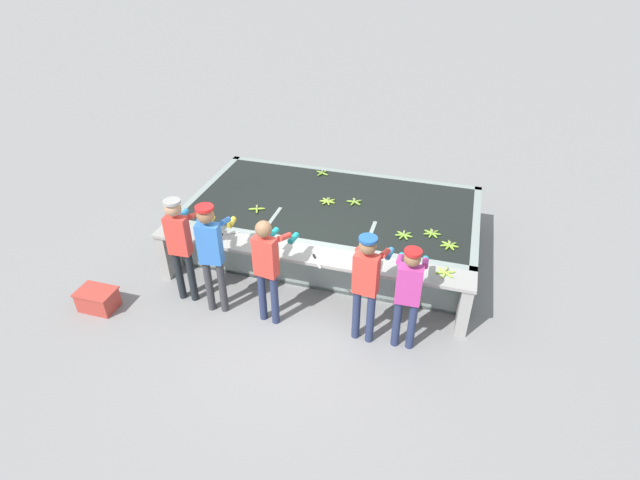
{
  "coord_description": "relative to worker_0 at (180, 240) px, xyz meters",
  "views": [
    {
      "loc": [
        1.86,
        -5.39,
        4.95
      ],
      "look_at": [
        0.0,
        0.97,
        0.58
      ],
      "focal_mm": 28.0,
      "sensor_mm": 36.0,
      "label": 1
    }
  ],
  "objects": [
    {
      "name": "ground_plane",
      "position": [
        1.72,
        0.26,
        -1.04
      ],
      "size": [
        80.0,
        80.0,
        0.0
      ],
      "primitive_type": "plane",
      "color": "gray",
      "rests_on": "ground"
    },
    {
      "name": "wash_tank",
      "position": [
        1.72,
        2.01,
        -0.63
      ],
      "size": [
        4.82,
        2.62,
        0.83
      ],
      "color": "gray",
      "rests_on": "ground"
    },
    {
      "name": "work_ledge",
      "position": [
        1.72,
        0.48,
        -0.43
      ],
      "size": [
        4.82,
        0.45,
        0.83
      ],
      "color": "#9E9E99",
      "rests_on": "ground"
    },
    {
      "name": "worker_0",
      "position": [
        0.0,
        0.0,
        0.0
      ],
      "size": [
        0.42,
        0.73,
        1.7
      ],
      "color": "#1E2328",
      "rests_on": "ground"
    },
    {
      "name": "worker_1",
      "position": [
        0.55,
        -0.11,
        0.04
      ],
      "size": [
        0.46,
        0.74,
        1.75
      ],
      "color": "#38383D",
      "rests_on": "ground"
    },
    {
      "name": "worker_2",
      "position": [
        1.37,
        -0.11,
        -0.04
      ],
      "size": [
        0.47,
        0.74,
        1.67
      ],
      "color": "navy",
      "rests_on": "ground"
    },
    {
      "name": "worker_3",
      "position": [
        2.73,
        -0.1,
        -0.03
      ],
      "size": [
        0.46,
        0.74,
        1.67
      ],
      "color": "navy",
      "rests_on": "ground"
    },
    {
      "name": "worker_4",
      "position": [
        3.28,
        -0.08,
        -0.09
      ],
      "size": [
        0.42,
        0.72,
        1.57
      ],
      "color": "navy",
      "rests_on": "ground"
    },
    {
      "name": "banana_bunch_floating_0",
      "position": [
        3.02,
        1.34,
        -0.19
      ],
      "size": [
        0.28,
        0.28,
        0.08
      ],
      "color": "#75A333",
      "rests_on": "wash_tank"
    },
    {
      "name": "banana_bunch_floating_1",
      "position": [
        0.57,
        1.45,
        -0.19
      ],
      "size": [
        0.27,
        0.27,
        0.08
      ],
      "color": "#8CB738",
      "rests_on": "wash_tank"
    },
    {
      "name": "banana_bunch_floating_2",
      "position": [
        3.43,
        1.5,
        -0.19
      ],
      "size": [
        0.27,
        0.28,
        0.08
      ],
      "color": "#75A333",
      "rests_on": "wash_tank"
    },
    {
      "name": "banana_bunch_floating_3",
      "position": [
        1.62,
        2.03,
        -0.19
      ],
      "size": [
        0.28,
        0.27,
        0.08
      ],
      "color": "#8CB738",
      "rests_on": "wash_tank"
    },
    {
      "name": "banana_bunch_floating_4",
      "position": [
        2.07,
        2.14,
        -0.19
      ],
      "size": [
        0.27,
        0.28,
        0.08
      ],
      "color": "#75A333",
      "rests_on": "wash_tank"
    },
    {
      "name": "banana_bunch_floating_5",
      "position": [
        1.23,
        3.05,
        -0.19
      ],
      "size": [
        0.27,
        0.27,
        0.08
      ],
      "color": "#75A333",
      "rests_on": "wash_tank"
    },
    {
      "name": "banana_bunch_floating_6",
      "position": [
        3.71,
        1.24,
        -0.19
      ],
      "size": [
        0.28,
        0.28,
        0.08
      ],
      "color": "#7FAD33",
      "rests_on": "wash_tank"
    },
    {
      "name": "banana_bunch_ledge_0",
      "position": [
        -0.38,
        0.52,
        -0.19
      ],
      "size": [
        0.27,
        0.28,
        0.08
      ],
      "color": "#9EC642",
      "rests_on": "work_ledge"
    },
    {
      "name": "banana_bunch_ledge_1",
      "position": [
        3.7,
        0.55,
        -0.19
      ],
      "size": [
        0.28,
        0.28,
        0.08
      ],
      "color": "#9EC642",
      "rests_on": "work_ledge"
    },
    {
      "name": "knife_0",
      "position": [
        1.91,
        0.36,
        -0.2
      ],
      "size": [
        0.21,
        0.31,
        0.02
      ],
      "color": "silver",
      "rests_on": "work_ledge"
    },
    {
      "name": "knife_1",
      "position": [
        0.39,
        0.6,
        -0.2
      ],
      "size": [
        0.31,
        0.21,
        0.02
      ],
      "color": "silver",
      "rests_on": "work_ledge"
    },
    {
      "name": "crate",
      "position": [
        -1.16,
        -0.62,
        -0.88
      ],
      "size": [
        0.55,
        0.39,
        0.32
      ],
      "color": "#B73D33",
      "rests_on": "ground"
    }
  ]
}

